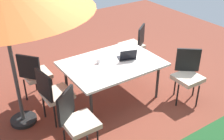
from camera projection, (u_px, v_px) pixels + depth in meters
ground_plane at (112, 98)px, 5.41m from camera, size 10.00×10.00×0.02m
dining_table at (112, 65)px, 5.06m from camera, size 1.73×1.23×0.76m
chair_southwest at (134, 44)px, 6.27m from camera, size 0.58×0.58×0.98m
chair_east at (53, 92)px, 4.57m from camera, size 0.49×0.48×0.98m
chair_northwest at (188, 73)px, 5.11m from camera, size 0.58×0.58×0.98m
chair_southeast at (35, 73)px, 5.11m from camera, size 0.58×0.58×0.98m
chair_northeast at (76, 119)px, 3.98m from camera, size 0.58×0.58×0.98m
laptop at (127, 57)px, 5.14m from camera, size 0.38×0.33×0.21m
cup at (98, 61)px, 5.00m from camera, size 0.08×0.08×0.09m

